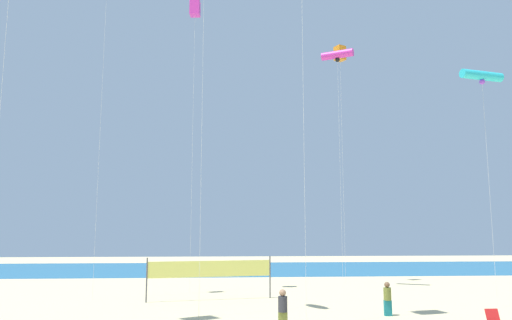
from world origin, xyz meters
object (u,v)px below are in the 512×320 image
object	(u,v)px
volleyball_net	(210,271)
kite_cyan_tube	(482,76)
beachgoer_olive_shirt	(387,298)
beachgoer_charcoal_shirt	(283,309)
kite_magenta_tube	(337,55)
kite_magenta_box	(195,9)
kite_orange_box	(340,54)

from	to	relation	value
volleyball_net	kite_cyan_tube	bearing A→B (deg)	-14.59
beachgoer_olive_shirt	volleyball_net	distance (m)	10.10
beachgoer_charcoal_shirt	kite_magenta_tube	world-z (taller)	kite_magenta_tube
kite_magenta_box	kite_magenta_tube	distance (m)	10.53
kite_magenta_tube	kite_orange_box	size ratio (longest dim) A/B	0.91
kite_magenta_box	kite_magenta_tube	world-z (taller)	kite_magenta_box
kite_magenta_tube	kite_cyan_tube	xyz separation A→B (m)	(5.83, -8.47, -4.16)
kite_magenta_tube	kite_orange_box	xyz separation A→B (m)	(1.02, 3.25, 1.33)
volleyball_net	kite_orange_box	bearing A→B (deg)	38.90
beachgoer_charcoal_shirt	kite_magenta_tube	distance (m)	21.43
kite_magenta_box	kite_orange_box	distance (m)	12.08
beachgoer_charcoal_shirt	kite_orange_box	xyz separation A→B (m)	(6.84, 16.85, 16.84)
beachgoer_olive_shirt	volleyball_net	bearing A→B (deg)	-156.12
beachgoer_olive_shirt	kite_cyan_tube	xyz separation A→B (m)	(6.37, 1.98, 11.38)
beachgoer_charcoal_shirt	kite_magenta_box	xyz separation A→B (m)	(-4.32, 12.40, 18.08)
beachgoer_olive_shirt	kite_magenta_box	distance (m)	22.49
kite_cyan_tube	beachgoer_charcoal_shirt	bearing A→B (deg)	-156.22
beachgoer_olive_shirt	kite_cyan_tube	world-z (taller)	kite_cyan_tube
beachgoer_olive_shirt	kite_orange_box	xyz separation A→B (m)	(1.57, 13.70, 16.87)
kite_cyan_tube	kite_magenta_tube	bearing A→B (deg)	124.51
beachgoer_charcoal_shirt	beachgoer_olive_shirt	world-z (taller)	beachgoer_charcoal_shirt
volleyball_net	kite_magenta_box	size ratio (longest dim) A/B	0.36
volleyball_net	kite_magenta_tube	distance (m)	17.78
beachgoer_olive_shirt	kite_magenta_box	xyz separation A→B (m)	(-9.59, 9.25, 18.12)
beachgoer_charcoal_shirt	kite_orange_box	world-z (taller)	kite_orange_box
beachgoer_olive_shirt	kite_magenta_tube	xyz separation A→B (m)	(0.55, 10.45, 15.54)
beachgoer_olive_shirt	kite_magenta_box	world-z (taller)	kite_magenta_box
kite_orange_box	volleyball_net	bearing A→B (deg)	-141.10
kite_cyan_tube	kite_magenta_box	bearing A→B (deg)	155.52
beachgoer_charcoal_shirt	kite_cyan_tube	world-z (taller)	kite_cyan_tube
beachgoer_charcoal_shirt	beachgoer_olive_shirt	size ratio (longest dim) A/B	1.04
beachgoer_charcoal_shirt	beachgoer_olive_shirt	xyz separation A→B (m)	(5.27, 3.15, -0.04)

